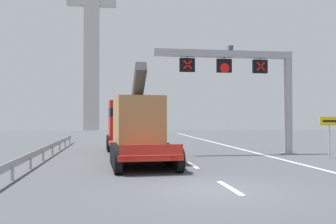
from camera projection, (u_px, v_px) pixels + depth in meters
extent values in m
plane|color=#424449|center=(217.00, 190.00, 12.72)|extent=(112.00, 112.00, 0.00)
cube|color=silver|center=(230.00, 188.00, 13.00)|extent=(0.20, 2.60, 0.01)
cube|color=silver|center=(192.00, 165.00, 19.15)|extent=(0.20, 2.60, 0.01)
cube|color=silver|center=(173.00, 153.00, 25.29)|extent=(0.20, 2.60, 0.01)
cube|color=silver|center=(161.00, 146.00, 31.44)|extent=(0.20, 2.60, 0.01)
cube|color=silver|center=(153.00, 141.00, 37.58)|extent=(0.20, 2.60, 0.01)
cube|color=silver|center=(148.00, 138.00, 43.73)|extent=(0.20, 2.60, 0.01)
cube|color=silver|center=(143.00, 135.00, 49.87)|extent=(0.20, 2.60, 0.01)
cube|color=silver|center=(140.00, 133.00, 56.02)|extent=(0.20, 2.60, 0.01)
cube|color=silver|center=(257.00, 153.00, 25.49)|extent=(0.20, 63.00, 0.01)
cube|color=#9EA0A5|center=(288.00, 103.00, 24.71)|extent=(0.40, 0.40, 6.77)
cube|color=slate|center=(288.00, 154.00, 24.66)|extent=(0.90, 0.90, 0.08)
cube|color=#9EA0A5|center=(224.00, 54.00, 24.11)|extent=(9.13, 0.44, 0.44)
cube|color=#4C4C51|center=(230.00, 48.00, 24.18)|extent=(0.28, 0.40, 0.28)
cube|color=black|center=(260.00, 67.00, 24.45)|extent=(0.97, 0.24, 0.88)
cube|color=#9EA0A5|center=(260.00, 59.00, 24.46)|extent=(0.08, 0.08, 0.16)
cube|color=red|center=(261.00, 66.00, 24.33)|extent=(0.59, 0.02, 0.59)
cube|color=red|center=(261.00, 66.00, 24.33)|extent=(0.59, 0.02, 0.59)
cube|color=black|center=(224.00, 66.00, 24.10)|extent=(0.97, 0.24, 0.88)
cube|color=#9EA0A5|center=(224.00, 58.00, 24.11)|extent=(0.08, 0.08, 0.16)
cone|color=red|center=(225.00, 68.00, 23.97)|extent=(0.62, 0.02, 0.62)
cube|color=black|center=(187.00, 65.00, 23.75)|extent=(0.97, 0.24, 0.88)
cube|color=#9EA0A5|center=(187.00, 57.00, 23.75)|extent=(0.08, 0.08, 0.16)
cube|color=red|center=(188.00, 65.00, 23.62)|extent=(0.59, 0.02, 0.59)
cube|color=red|center=(188.00, 65.00, 23.62)|extent=(0.59, 0.02, 0.59)
cube|color=red|center=(138.00, 148.00, 20.74)|extent=(3.28, 10.52, 0.24)
cube|color=red|center=(152.00, 150.00, 15.57)|extent=(2.66, 0.20, 0.44)
cylinder|color=black|center=(118.00, 162.00, 16.07)|extent=(0.37, 1.11, 1.10)
cylinder|color=black|center=(179.00, 160.00, 16.58)|extent=(0.37, 1.11, 1.10)
cylinder|color=black|center=(117.00, 159.00, 17.10)|extent=(0.37, 1.11, 1.10)
cylinder|color=black|center=(174.00, 158.00, 17.62)|extent=(0.37, 1.11, 1.10)
cylinder|color=black|center=(115.00, 157.00, 18.13)|extent=(0.37, 1.11, 1.10)
cylinder|color=black|center=(170.00, 155.00, 18.65)|extent=(0.37, 1.11, 1.10)
cylinder|color=black|center=(114.00, 154.00, 19.16)|extent=(0.37, 1.11, 1.10)
cylinder|color=black|center=(166.00, 153.00, 19.68)|extent=(0.37, 1.11, 1.10)
cylinder|color=black|center=(113.00, 153.00, 20.19)|extent=(0.37, 1.11, 1.10)
cylinder|color=black|center=(162.00, 152.00, 20.71)|extent=(0.37, 1.11, 1.10)
cube|color=red|center=(127.00, 122.00, 27.73)|extent=(2.72, 3.32, 3.10)
cube|color=black|center=(127.00, 113.00, 27.74)|extent=(2.75, 3.34, 0.60)
cylinder|color=black|center=(109.00, 142.00, 28.33)|extent=(0.39, 1.11, 1.10)
cylinder|color=black|center=(143.00, 142.00, 28.82)|extent=(0.39, 1.11, 1.10)
cylinder|color=black|center=(110.00, 144.00, 26.36)|extent=(0.39, 1.11, 1.10)
cylinder|color=black|center=(146.00, 144.00, 26.86)|extent=(0.39, 1.11, 1.10)
cube|color=#9E7A47|center=(137.00, 122.00, 21.16)|extent=(2.64, 5.82, 2.70)
cube|color=#2D2D33|center=(139.00, 86.00, 20.34)|extent=(0.70, 2.97, 2.29)
cube|color=red|center=(128.00, 158.00, 15.34)|extent=(0.20, 0.07, 0.12)
cube|color=red|center=(175.00, 157.00, 15.71)|extent=(0.20, 0.07, 0.12)
cylinder|color=#9EA0A5|center=(329.00, 138.00, 22.35)|extent=(0.10, 0.10, 2.48)
cube|color=yellow|center=(330.00, 121.00, 22.31)|extent=(1.26, 0.06, 0.51)
cube|color=black|center=(330.00, 121.00, 22.27)|extent=(0.91, 0.01, 0.12)
cube|color=#999EA3|center=(47.00, 148.00, 22.59)|extent=(0.04, 26.12, 0.32)
cube|color=#999EA3|center=(12.00, 173.00, 14.51)|extent=(0.10, 0.10, 0.60)
cube|color=#999EA3|center=(31.00, 163.00, 17.74)|extent=(0.10, 0.10, 0.60)
cube|color=#999EA3|center=(43.00, 156.00, 20.97)|extent=(0.10, 0.10, 0.60)
cube|color=#999EA3|center=(53.00, 150.00, 24.20)|extent=(0.10, 0.10, 0.60)
cube|color=#999EA3|center=(60.00, 147.00, 27.43)|extent=(0.10, 0.10, 0.60)
cube|color=#999EA3|center=(65.00, 143.00, 30.66)|extent=(0.10, 0.10, 0.60)
cube|color=#999EA3|center=(70.00, 141.00, 33.89)|extent=(0.10, 0.10, 0.60)
cube|color=#B7B7B2|center=(92.00, 27.00, 69.59)|extent=(2.80, 2.00, 38.41)
cube|color=#B7B7B2|center=(92.00, 2.00, 69.66)|extent=(9.00, 1.60, 1.40)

